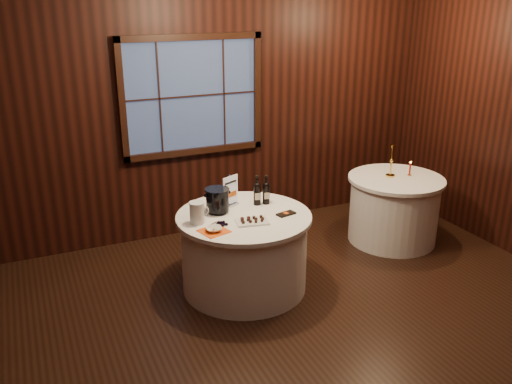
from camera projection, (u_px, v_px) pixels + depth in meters
name	position (u px, v px, depth m)	size (l,w,h in m)	color
ground	(291.00, 343.00, 4.50)	(6.00, 6.00, 0.00)	black
back_wall	(192.00, 105.00, 6.09)	(6.00, 0.10, 3.00)	black
main_table	(244.00, 251.00, 5.22)	(1.28, 1.28, 0.77)	white
side_table	(394.00, 209.00, 6.24)	(1.08, 1.08, 0.77)	white
sign_stand	(230.00, 196.00, 5.26)	(0.19, 0.16, 0.32)	#B8B7BE
port_bottle_left	(257.00, 192.00, 5.29)	(0.07, 0.08, 0.30)	black
port_bottle_right	(266.00, 192.00, 5.31)	(0.07, 0.08, 0.29)	black
ice_bucket	(217.00, 200.00, 5.10)	(0.23, 0.23, 0.24)	black
chocolate_plate	(252.00, 221.00, 4.91)	(0.32, 0.24, 0.04)	white
chocolate_box	(286.00, 214.00, 5.09)	(0.18, 0.09, 0.02)	black
grape_bunch	(221.00, 223.00, 4.85)	(0.18, 0.10, 0.04)	black
glass_pitcher	(197.00, 213.00, 4.87)	(0.19, 0.14, 0.20)	silver
orange_napkin	(214.00, 231.00, 4.73)	(0.23, 0.23, 0.00)	#E05112
cracker_bowl	(214.00, 229.00, 4.72)	(0.14, 0.14, 0.03)	white
brass_candlestick	(391.00, 165.00, 6.10)	(0.10, 0.10, 0.37)	gold
red_candle	(410.00, 170.00, 6.14)	(0.05, 0.05, 0.17)	gold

